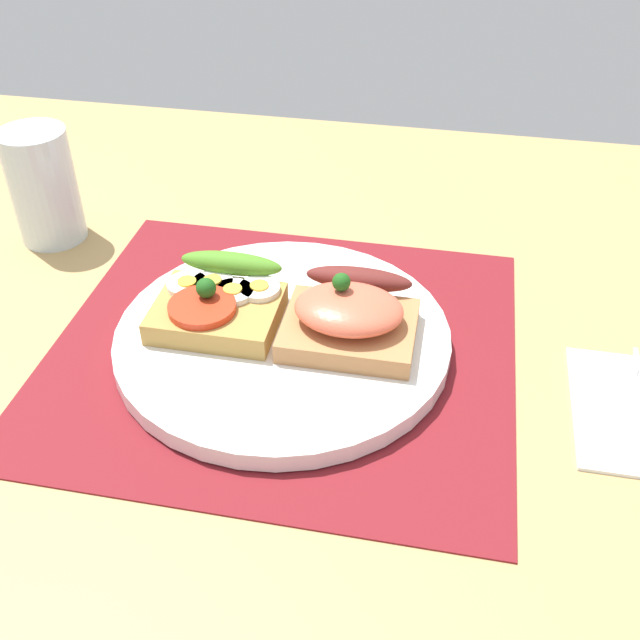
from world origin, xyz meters
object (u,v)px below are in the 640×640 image
at_px(plate, 283,338).
at_px(drinking_glass, 43,186).
at_px(sandwich_salmon, 350,316).
at_px(sandwich_egg_tomato, 219,301).

distance_m(plate, drinking_glass, 0.29).
xyz_separation_m(plate, sandwich_salmon, (0.05, 0.00, 0.03)).
height_order(sandwich_salmon, drinking_glass, drinking_glass).
relative_size(sandwich_egg_tomato, sandwich_salmon, 0.96).
bearing_deg(sandwich_salmon, drinking_glass, 158.93).
distance_m(sandwich_egg_tomato, sandwich_salmon, 0.11).
xyz_separation_m(sandwich_salmon, drinking_glass, (-0.31, 0.12, 0.02)).
bearing_deg(drinking_glass, plate, -25.55).
height_order(sandwich_egg_tomato, sandwich_salmon, sandwich_salmon).
distance_m(sandwich_egg_tomato, drinking_glass, 0.24).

